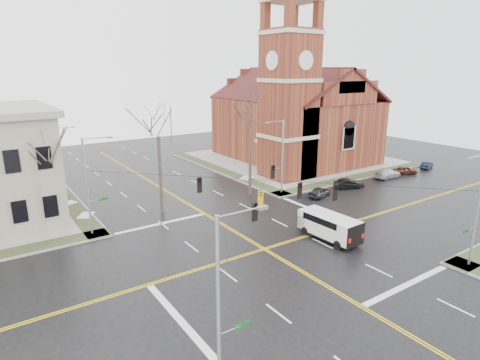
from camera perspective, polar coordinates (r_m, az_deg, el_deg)
ground at (r=35.19m, az=3.47°, el=-9.77°), size 120.00×120.00×0.00m
sidewalks at (r=35.16m, az=3.47°, el=-9.66°), size 80.00×80.00×0.17m
road_markings at (r=35.19m, az=3.47°, el=-9.77°), size 100.00×100.00×0.01m
church at (r=67.03m, az=7.57°, el=9.83°), size 24.28×27.48×27.50m
signal_pole_ne at (r=48.92m, az=5.90°, el=3.61°), size 2.75×0.22×9.00m
signal_pole_nw at (r=38.84m, az=-20.70°, el=-0.52°), size 2.75×0.22×9.00m
signal_pole_se at (r=35.20m, az=30.66°, el=-3.36°), size 2.75×0.22×9.00m
signal_pole_sw at (r=18.84m, az=-2.62°, el=-16.96°), size 2.75×0.22×9.00m
span_wires at (r=33.01m, az=3.64°, el=-0.01°), size 23.02×23.02×0.03m
traffic_signals at (r=32.72m, az=4.33°, el=-1.53°), size 8.21×8.26×1.30m
streetlight_north_a at (r=54.86m, az=-24.17°, el=3.11°), size 2.30×0.20×8.00m
streetlight_north_b at (r=74.38m, az=-27.04°, el=5.75°), size 2.30×0.20×8.00m
cargo_van at (r=37.60m, az=12.30°, el=-6.18°), size 2.59×6.08×2.27m
parked_car_a at (r=49.49m, az=11.27°, el=-1.67°), size 3.84×2.40×1.22m
parked_car_b at (r=53.83m, az=15.24°, el=-0.50°), size 4.00×2.58×1.25m
parked_car_c at (r=60.54m, az=20.25°, el=0.88°), size 4.56×1.86×1.32m
parked_car_d at (r=63.68m, az=22.46°, el=1.30°), size 3.79×2.64×1.20m
parked_car_e at (r=68.72m, az=25.05°, el=1.96°), size 3.57×2.13×1.11m
tree_nw_far at (r=39.85m, az=-26.21°, el=3.36°), size 4.00×4.00×10.64m
tree_nw_near at (r=42.44m, az=-11.59°, el=6.79°), size 4.00×4.00×12.15m
tree_ne at (r=47.00m, az=1.49°, el=8.91°), size 4.00×4.00×13.26m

